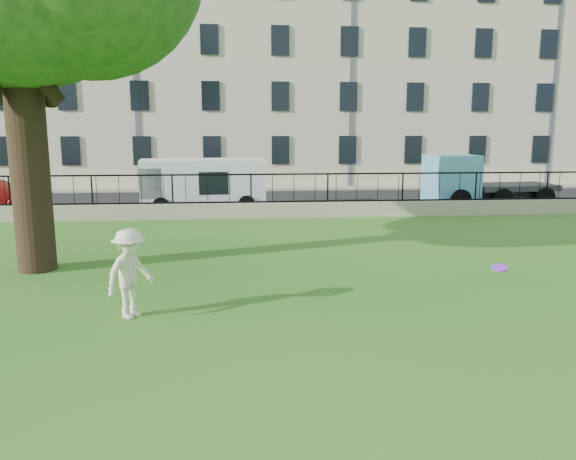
{
  "coord_description": "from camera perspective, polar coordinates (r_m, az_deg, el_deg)",
  "views": [
    {
      "loc": [
        -0.49,
        -9.65,
        3.5
      ],
      "look_at": [
        0.68,
        3.5,
        1.07
      ],
      "focal_mm": 35.0,
      "sensor_mm": 36.0,
      "label": 1
    }
  ],
  "objects": [
    {
      "name": "ground",
      "position": [
        10.28,
        -2.09,
        -9.47
      ],
      "size": [
        120.0,
        120.0,
        0.0
      ],
      "primitive_type": "plane",
      "color": "#226117",
      "rests_on": "ground"
    },
    {
      "name": "retaining_wall",
      "position": [
        21.89,
        -3.75,
        2.0
      ],
      "size": [
        50.0,
        0.4,
        0.6
      ],
      "primitive_type": "cube",
      "color": "gray",
      "rests_on": "ground"
    },
    {
      "name": "iron_railing",
      "position": [
        21.78,
        -3.78,
        4.22
      ],
      "size": [
        50.0,
        0.05,
        1.13
      ],
      "color": "black",
      "rests_on": "retaining_wall"
    },
    {
      "name": "street",
      "position": [
        26.59,
        -3.99,
        2.85
      ],
      "size": [
        60.0,
        9.0,
        0.01
      ],
      "primitive_type": "cube",
      "color": "black",
      "rests_on": "ground"
    },
    {
      "name": "sidewalk",
      "position": [
        31.74,
        -4.18,
        4.18
      ],
      "size": [
        60.0,
        1.4,
        0.12
      ],
      "primitive_type": "cube",
      "color": "gray",
      "rests_on": "ground"
    },
    {
      "name": "building_row",
      "position": [
        37.38,
        -4.47,
        15.64
      ],
      "size": [
        56.4,
        10.4,
        13.8
      ],
      "color": "#C4B39C",
      "rests_on": "ground"
    },
    {
      "name": "man",
      "position": [
        10.77,
        -15.74,
        -4.27
      ],
      "size": [
        1.14,
        1.24,
        1.68
      ],
      "primitive_type": "imported",
      "rotation": [
        0.0,
        0.0,
        0.94
      ],
      "color": "beige",
      "rests_on": "ground"
    },
    {
      "name": "frisbee",
      "position": [
        10.39,
        20.69,
        -3.61
      ],
      "size": [
        0.35,
        0.35,
        0.12
      ],
      "primitive_type": "cylinder",
      "rotation": [
        0.21,
        -0.14,
        0.36
      ],
      "color": "purple"
    },
    {
      "name": "white_van",
      "position": [
        24.22,
        -8.66,
        4.57
      ],
      "size": [
        5.32,
        2.54,
        2.16
      ],
      "primitive_type": "cube",
      "rotation": [
        0.0,
        0.0,
        0.11
      ],
      "color": "white",
      "rests_on": "street"
    },
    {
      "name": "blue_truck",
      "position": [
        26.57,
        19.6,
        4.75
      ],
      "size": [
        5.64,
        2.46,
        2.3
      ],
      "primitive_type": "cube",
      "rotation": [
        0.0,
        0.0,
        0.1
      ],
      "color": "#529DC0",
      "rests_on": "street"
    }
  ]
}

